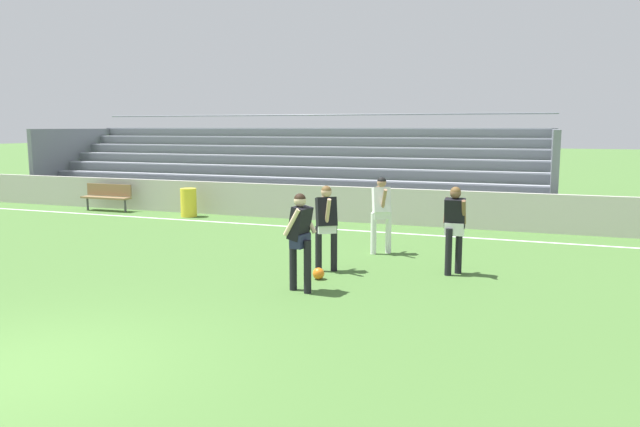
{
  "coord_description": "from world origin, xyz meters",
  "views": [
    {
      "loc": [
        5.61,
        -4.99,
        2.81
      ],
      "look_at": [
        1.06,
        7.25,
        0.93
      ],
      "focal_mm": 33.77,
      "sensor_mm": 36.0,
      "label": 1
    }
  ],
  "objects_px": {
    "trash_bin": "(189,203)",
    "player_dark_challenging": "(300,233)",
    "bleacher_stand": "(280,165)",
    "player_white_dropping_back": "(381,208)",
    "soccer_ball": "(318,274)",
    "player_dark_deep_cover": "(455,222)",
    "player_dark_on_ball": "(326,220)",
    "bench_near_wall_gap": "(107,195)"
  },
  "relations": [
    {
      "from": "bench_near_wall_gap",
      "to": "trash_bin",
      "type": "height_order",
      "value": "bench_near_wall_gap"
    },
    {
      "from": "trash_bin",
      "to": "player_dark_challenging",
      "type": "height_order",
      "value": "player_dark_challenging"
    },
    {
      "from": "player_white_dropping_back",
      "to": "player_dark_deep_cover",
      "type": "bearing_deg",
      "value": -37.4
    },
    {
      "from": "player_white_dropping_back",
      "to": "soccer_ball",
      "type": "distance_m",
      "value": 2.84
    },
    {
      "from": "player_dark_challenging",
      "to": "player_dark_on_ball",
      "type": "bearing_deg",
      "value": 93.18
    },
    {
      "from": "player_dark_challenging",
      "to": "soccer_ball",
      "type": "height_order",
      "value": "player_dark_challenging"
    },
    {
      "from": "bleacher_stand",
      "to": "soccer_ball",
      "type": "relative_size",
      "value": 86.03
    },
    {
      "from": "bleacher_stand",
      "to": "soccer_ball",
      "type": "xyz_separation_m",
      "value": [
        5.22,
        -9.92,
        -1.33
      ]
    },
    {
      "from": "bleacher_stand",
      "to": "trash_bin",
      "type": "distance_m",
      "value": 4.32
    },
    {
      "from": "player_dark_deep_cover",
      "to": "soccer_ball",
      "type": "distance_m",
      "value": 2.77
    },
    {
      "from": "bench_near_wall_gap",
      "to": "player_white_dropping_back",
      "type": "bearing_deg",
      "value": -18.71
    },
    {
      "from": "trash_bin",
      "to": "player_dark_on_ball",
      "type": "relative_size",
      "value": 0.53
    },
    {
      "from": "bleacher_stand",
      "to": "player_white_dropping_back",
      "type": "relative_size",
      "value": 11.03
    },
    {
      "from": "player_dark_challenging",
      "to": "soccer_ball",
      "type": "xyz_separation_m",
      "value": [
        -0.0,
        0.89,
        -0.91
      ]
    },
    {
      "from": "bench_near_wall_gap",
      "to": "soccer_ball",
      "type": "bearing_deg",
      "value": -31.86
    },
    {
      "from": "player_dark_deep_cover",
      "to": "soccer_ball",
      "type": "height_order",
      "value": "player_dark_deep_cover"
    },
    {
      "from": "bench_near_wall_gap",
      "to": "player_dark_challenging",
      "type": "bearing_deg",
      "value": -35.43
    },
    {
      "from": "trash_bin",
      "to": "player_white_dropping_back",
      "type": "relative_size",
      "value": 0.52
    },
    {
      "from": "bleacher_stand",
      "to": "player_dark_on_ball",
      "type": "distance_m",
      "value": 10.6
    },
    {
      "from": "player_dark_deep_cover",
      "to": "player_dark_challenging",
      "type": "bearing_deg",
      "value": -136.67
    },
    {
      "from": "player_white_dropping_back",
      "to": "soccer_ball",
      "type": "xyz_separation_m",
      "value": [
        -0.5,
        -2.64,
        -0.92
      ]
    },
    {
      "from": "trash_bin",
      "to": "player_dark_challenging",
      "type": "bearing_deg",
      "value": -46.03
    },
    {
      "from": "trash_bin",
      "to": "player_dark_deep_cover",
      "type": "bearing_deg",
      "value": -27.77
    },
    {
      "from": "player_dark_deep_cover",
      "to": "soccer_ball",
      "type": "relative_size",
      "value": 7.7
    },
    {
      "from": "player_white_dropping_back",
      "to": "player_dark_deep_cover",
      "type": "relative_size",
      "value": 1.01
    },
    {
      "from": "trash_bin",
      "to": "player_dark_on_ball",
      "type": "xyz_separation_m",
      "value": [
        6.52,
        -5.29,
        0.56
      ]
    },
    {
      "from": "bleacher_stand",
      "to": "player_white_dropping_back",
      "type": "height_order",
      "value": "bleacher_stand"
    },
    {
      "from": "bleacher_stand",
      "to": "soccer_ball",
      "type": "height_order",
      "value": "bleacher_stand"
    },
    {
      "from": "trash_bin",
      "to": "player_dark_challenging",
      "type": "relative_size",
      "value": 0.53
    },
    {
      "from": "bleacher_stand",
      "to": "bench_near_wall_gap",
      "type": "distance_m",
      "value": 6.08
    },
    {
      "from": "bleacher_stand",
      "to": "player_dark_on_ball",
      "type": "bearing_deg",
      "value": -60.98
    },
    {
      "from": "player_dark_challenging",
      "to": "trash_bin",
      "type": "bearing_deg",
      "value": 133.97
    },
    {
      "from": "player_dark_on_ball",
      "to": "soccer_ball",
      "type": "relative_size",
      "value": 7.67
    },
    {
      "from": "player_dark_on_ball",
      "to": "player_dark_deep_cover",
      "type": "bearing_deg",
      "value": 14.3
    },
    {
      "from": "bleacher_stand",
      "to": "player_dark_challenging",
      "type": "bearing_deg",
      "value": -64.22
    },
    {
      "from": "player_dark_challenging",
      "to": "soccer_ball",
      "type": "distance_m",
      "value": 1.27
    },
    {
      "from": "soccer_ball",
      "to": "player_dark_on_ball",
      "type": "bearing_deg",
      "value": 97.36
    },
    {
      "from": "trash_bin",
      "to": "soccer_ball",
      "type": "xyz_separation_m",
      "value": [
        6.6,
        -5.95,
        -0.34
      ]
    },
    {
      "from": "player_dark_on_ball",
      "to": "soccer_ball",
      "type": "distance_m",
      "value": 1.12
    },
    {
      "from": "bleacher_stand",
      "to": "player_dark_on_ball",
      "type": "height_order",
      "value": "bleacher_stand"
    },
    {
      "from": "trash_bin",
      "to": "soccer_ball",
      "type": "distance_m",
      "value": 8.9
    },
    {
      "from": "bleacher_stand",
      "to": "player_dark_deep_cover",
      "type": "bearing_deg",
      "value": -49.03
    }
  ]
}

